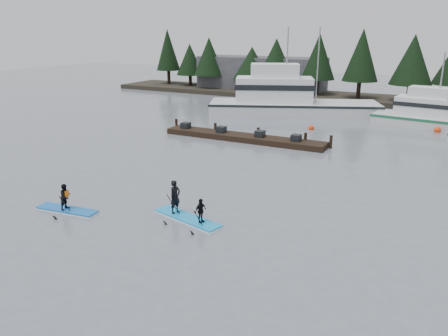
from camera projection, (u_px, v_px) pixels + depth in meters
The scene contains 11 objects.
ground at pixel (163, 225), 20.06m from camera, with size 160.00×160.00×0.00m, color slate.
far_shore at pixel (356, 99), 55.41m from camera, with size 70.00×8.00×0.60m, color #2D281E.
treeline at pixel (356, 101), 55.50m from camera, with size 60.00×4.00×8.00m, color black, non-canonical shape.
waterfront_building at pixel (261, 75), 62.66m from camera, with size 18.00×6.00×5.00m, color #4C4C51.
fishing_boat_large at pixel (288, 107), 46.80m from camera, with size 18.24×11.40×9.99m.
fishing_boat_medium at pixel (438, 122), 40.19m from camera, with size 12.47×5.05×7.54m.
floating_dock at pixel (243, 138), 35.59m from camera, with size 13.69×1.83×0.46m, color black.
buoy_c at pixel (437, 132), 38.59m from camera, with size 0.58×0.58×0.58m, color #F03A0C.
buoy_b at pixel (311, 130), 39.53m from camera, with size 0.53×0.53×0.53m, color #F03A0C.
paddleboard_solo at pixel (66, 202), 21.54m from camera, with size 3.32×1.22×1.86m.
paddleboard_duo at pixel (185, 209), 20.60m from camera, with size 3.86×1.77×2.26m.
Camera 1 is at (11.03, -14.92, 8.55)m, focal length 35.00 mm.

